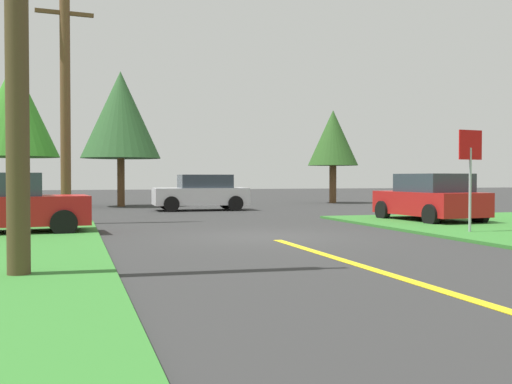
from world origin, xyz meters
name	(u,v)px	position (x,y,z in m)	size (l,w,h in m)	color
ground_plane	(265,236)	(0.00, 0.00, 0.00)	(120.00, 120.00, 0.00)	#303030
lane_stripe_center	(453,294)	(0.00, -8.00, 0.01)	(0.20, 14.00, 0.01)	yellow
stop_sign	(470,161)	(5.30, -1.07, 1.94)	(0.77, 0.16, 2.74)	#9EA0A8
car_on_crossroad	(430,198)	(6.70, 2.97, 0.80)	(2.30, 4.11, 1.62)	red
car_approaching_junction	(201,193)	(0.92, 12.45, 0.81)	(4.24, 2.27, 1.62)	silver
utility_pole_mid	(65,107)	(-4.88, 5.76, 3.77)	(1.80, 0.32, 7.33)	brown
oak_tree_left	(121,115)	(-2.30, 17.18, 4.68)	(4.04, 4.04, 6.92)	brown
pine_tree_center	(14,109)	(-7.57, 19.48, 5.05)	(4.55, 4.55, 7.57)	brown
oak_tree_right	(333,138)	(9.85, 17.99, 3.76)	(2.92, 2.92, 5.40)	brown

